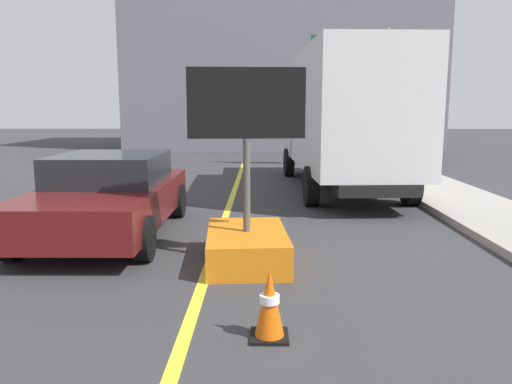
# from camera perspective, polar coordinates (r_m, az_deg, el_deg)

# --- Properties ---
(arrow_board_trailer) EXTENTS (1.60, 1.87, 2.70)m
(arrow_board_trailer) POSITION_cam_1_polar(r_m,az_deg,el_deg) (7.05, -1.06, -4.24)
(arrow_board_trailer) COLOR orange
(arrow_board_trailer) RESTS_ON ground
(box_truck) EXTENTS (2.80, 8.04, 3.60)m
(box_truck) POSITION_cam_1_polar(r_m,az_deg,el_deg) (13.37, 9.99, 8.29)
(box_truck) COLOR black
(box_truck) RESTS_ON ground
(pickup_car) EXTENTS (2.14, 4.54, 1.38)m
(pickup_car) POSITION_cam_1_polar(r_m,az_deg,el_deg) (8.94, -16.42, -0.30)
(pickup_car) COLOR #591414
(pickup_car) RESTS_ON ground
(highway_guide_sign) EXTENTS (2.78, 0.37, 5.00)m
(highway_guide_sign) POSITION_cam_1_polar(r_m,az_deg,el_deg) (18.94, 12.14, 13.05)
(highway_guide_sign) COLOR gray
(highway_guide_sign) RESTS_ON ground
(far_building_block) EXTENTS (16.58, 8.67, 10.59)m
(far_building_block) POSITION_cam_1_polar(r_m,az_deg,el_deg) (30.05, 2.84, 15.38)
(far_building_block) COLOR slate
(far_building_block) RESTS_ON ground
(traffic_cone_mid_lane) EXTENTS (0.36, 0.36, 0.68)m
(traffic_cone_mid_lane) POSITION_cam_1_polar(r_m,az_deg,el_deg) (4.81, 1.55, -12.66)
(traffic_cone_mid_lane) COLOR black
(traffic_cone_mid_lane) RESTS_ON ground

